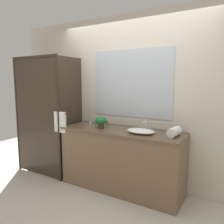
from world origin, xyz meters
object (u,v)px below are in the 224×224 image
Objects in this scene: sink_basin at (141,131)px; rolled_towel_near_edge at (174,132)px; potted_plant at (101,121)px; amenity_bottle_conditioner at (91,123)px; amenity_bottle_shampoo at (107,123)px; amenity_bottle_lotion at (96,122)px; faucet at (146,128)px.

rolled_towel_near_edge reaches higher than sink_basin.
potted_plant reaches higher than amenity_bottle_conditioner.
sink_basin is 0.91m from amenity_bottle_conditioner.
amenity_bottle_conditioner is at bearing 179.17° from rolled_towel_near_edge.
amenity_bottle_shampoo is (-0.68, 0.21, 0.00)m from sink_basin.
potted_plant is 1.07m from rolled_towel_near_edge.
amenity_bottle_conditioner reaches higher than sink_basin.
sink_basin is at bearing 0.51° from potted_plant.
amenity_bottle_conditioner is 0.08m from amenity_bottle_lotion.
faucet is at bearing 90.00° from sink_basin.
amenity_bottle_shampoo is 0.99× the size of amenity_bottle_conditioner.
faucet reaches higher than rolled_towel_near_edge.
faucet is at bearing 166.65° from rolled_towel_near_edge.
potted_plant is (-0.64, -0.18, 0.06)m from faucet.
sink_basin is at bearing -170.11° from rolled_towel_near_edge.
potted_plant is at bearing -175.69° from rolled_towel_near_edge.
amenity_bottle_lotion reaches higher than amenity_bottle_conditioner.
amenity_bottle_lotion is 0.39× the size of rolled_towel_near_edge.
rolled_towel_near_edge is (0.43, 0.07, 0.02)m from sink_basin.
faucet is 0.91m from amenity_bottle_conditioner.
amenity_bottle_lotion is (0.05, 0.07, 0.01)m from amenity_bottle_conditioner.
potted_plant is at bearing -37.83° from amenity_bottle_lotion.
potted_plant is at bearing -164.07° from faucet.
amenity_bottle_lotion is at bearing 142.17° from potted_plant.
faucet reaches higher than sink_basin.
sink_basin is 0.71m from amenity_bottle_shampoo.
amenity_bottle_lotion is at bearing 176.18° from rolled_towel_near_edge.
rolled_towel_near_edge is (1.33, -0.02, 0.02)m from amenity_bottle_conditioner.
amenity_bottle_conditioner is 1.33m from rolled_towel_near_edge.
amenity_bottle_shampoo is at bearing 27.72° from amenity_bottle_conditioner.
amenity_bottle_shampoo is 1.11m from rolled_towel_near_edge.
potted_plant is at bearing -20.61° from amenity_bottle_conditioner.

